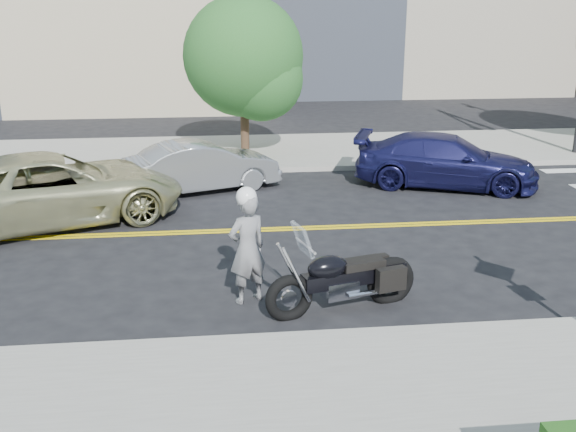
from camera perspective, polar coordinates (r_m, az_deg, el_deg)
The scene contains 8 objects.
ground_plane at distance 14.56m, azimuth -0.82°, elevation -1.13°, with size 120.00×120.00×0.00m, color black.
sidewalk_far at distance 21.76m, azimuth -2.71°, elevation 5.45°, with size 60.00×5.00×0.15m, color #9E9B91.
motorcyclist at distance 10.83m, azimuth -3.46°, elevation -2.51°, with size 0.79×0.70×1.95m.
motorcycle at distance 10.63m, azimuth 4.72°, elevation -4.16°, with size 2.50×0.76×1.52m, color black, non-canonical shape.
suv at distance 15.66m, azimuth -19.21°, elevation 2.20°, with size 2.59×5.61×1.56m, color #B6B585.
parked_car_silver at distance 17.51m, azimuth -7.26°, elevation 4.20°, with size 1.37×3.93×1.29m, color #929699.
parked_car_blue at distance 18.29m, azimuth 13.21°, elevation 4.58°, with size 1.93×4.74×1.37m, color #1A1A4E.
tree_far_a at distance 20.75m, azimuth -3.79°, elevation 13.34°, with size 3.61×3.61×4.94m.
Camera 1 is at (-1.29, -13.71, 4.73)m, focal length 42.00 mm.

